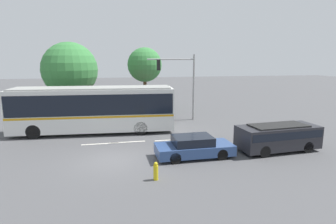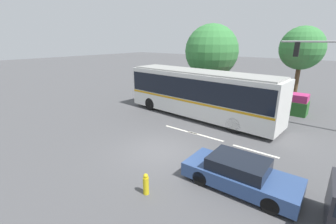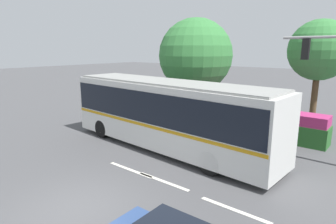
{
  "view_description": "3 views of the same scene",
  "coord_description": "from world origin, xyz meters",
  "views": [
    {
      "loc": [
        0.08,
        -14.79,
        5.46
      ],
      "look_at": [
        3.56,
        2.71,
        2.04
      ],
      "focal_mm": 29.53,
      "sensor_mm": 36.0,
      "label": 1
    },
    {
      "loc": [
        7.14,
        -8.39,
        5.58
      ],
      "look_at": [
        -1.7,
        2.81,
        1.12
      ],
      "focal_mm": 24.9,
      "sensor_mm": 36.0,
      "label": 2
    },
    {
      "loc": [
        7.44,
        -4.62,
        5.0
      ],
      "look_at": [
        -0.49,
        5.12,
        2.2
      ],
      "focal_mm": 30.74,
      "sensor_mm": 36.0,
      "label": 3
    }
  ],
  "objects": [
    {
      "name": "lane_stripe_far",
      "position": [
        -0.89,
        3.1,
        0.01
      ],
      "size": [
        2.4,
        0.16,
        0.01
      ],
      "primitive_type": "cube",
      "color": "silver",
      "rests_on": "ground"
    },
    {
      "name": "flowering_hedge",
      "position": [
        1.53,
        11.31,
        0.79
      ],
      "size": [
        6.95,
        1.29,
        1.61
      ],
      "color": "#286028",
      "rests_on": "ground"
    },
    {
      "name": "street_tree_left",
      "position": [
        -3.77,
        12.13,
        4.49
      ],
      "size": [
        5.04,
        5.04,
        7.02
      ],
      "color": "brown",
      "rests_on": "ground"
    },
    {
      "name": "lane_stripe_near",
      "position": [
        3.91,
        3.05,
        0.01
      ],
      "size": [
        2.4,
        0.16,
        0.01
      ],
      "primitive_type": "cube",
      "color": "silver",
      "rests_on": "ground"
    },
    {
      "name": "city_bus",
      "position": [
        -1.42,
        6.16,
        1.95
      ],
      "size": [
        11.95,
        3.31,
        3.43
      ],
      "rotation": [
        0.0,
        0.0,
        3.08
      ],
      "color": "silver",
      "rests_on": "ground"
    },
    {
      "name": "ground_plane",
      "position": [
        0.0,
        0.0,
        0.0
      ],
      "size": [
        140.0,
        140.0,
        0.0
      ],
      "primitive_type": "plane",
      "color": "#4C4C4F"
    },
    {
      "name": "street_tree_centre",
      "position": [
        3.41,
        14.54,
        4.85
      ],
      "size": [
        3.6,
        3.6,
        6.68
      ],
      "color": "brown",
      "rests_on": "ground"
    },
    {
      "name": "lane_stripe_mid",
      "position": [
        0.88,
        3.16,
        0.01
      ],
      "size": [
        2.4,
        0.16,
        0.01
      ],
      "primitive_type": "cube",
      "color": "silver",
      "rests_on": "ground"
    }
  ]
}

